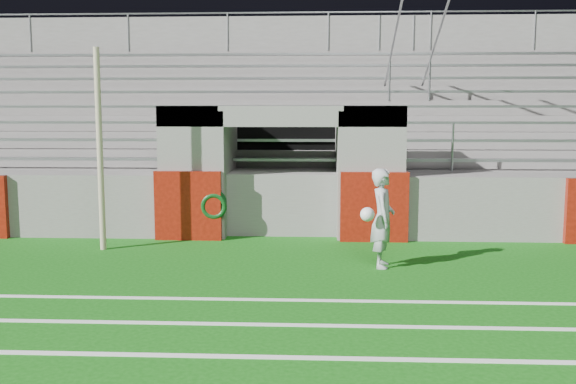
{
  "coord_description": "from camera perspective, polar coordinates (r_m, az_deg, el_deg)",
  "views": [
    {
      "loc": [
        0.73,
        -9.27,
        2.51
      ],
      "look_at": [
        0.2,
        1.8,
        1.1
      ],
      "focal_mm": 40.0,
      "sensor_mm": 36.0,
      "label": 1
    }
  ],
  "objects": [
    {
      "name": "ground",
      "position": [
        9.63,
        -1.72,
        -7.86
      ],
      "size": [
        90.0,
        90.0,
        0.0
      ],
      "primitive_type": "plane",
      "color": "#10540E",
      "rests_on": "ground"
    },
    {
      "name": "field_post",
      "position": [
        11.96,
        -16.38,
        3.59
      ],
      "size": [
        0.11,
        0.11,
        3.62
      ],
      "primitive_type": "cylinder",
      "color": "#BDAB8D",
      "rests_on": "ground"
    },
    {
      "name": "stadium_structure",
      "position": [
        17.28,
        0.32,
        3.87
      ],
      "size": [
        26.0,
        8.48,
        5.42
      ],
      "color": "slate",
      "rests_on": "ground"
    },
    {
      "name": "goalkeeper_with_ball",
      "position": [
        10.37,
        8.37,
        -2.3
      ],
      "size": [
        0.59,
        0.72,
        1.6
      ],
      "color": "#A9ADB2",
      "rests_on": "ground"
    },
    {
      "name": "hose_coil",
      "position": [
        12.48,
        -6.6,
        -1.09
      ],
      "size": [
        0.52,
        0.15,
        0.58
      ],
      "color": "#0B3915",
      "rests_on": "ground"
    }
  ]
}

